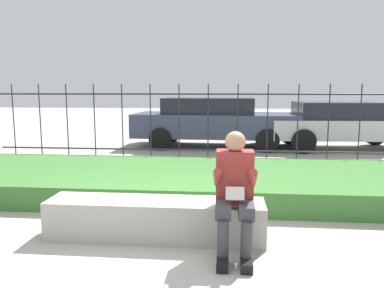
{
  "coord_description": "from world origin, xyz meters",
  "views": [
    {
      "loc": [
        0.73,
        -3.95,
        1.64
      ],
      "look_at": [
        0.27,
        0.79,
        0.95
      ],
      "focal_mm": 35.0,
      "sensor_mm": 36.0,
      "label": 1
    }
  ],
  "objects_px": {
    "person_seated_reader": "(235,188)",
    "car_parked_right": "(341,124)",
    "stone_bench": "(156,221)",
    "car_parked_center": "(214,121)"
  },
  "relations": [
    {
      "from": "person_seated_reader",
      "to": "car_parked_right",
      "type": "height_order",
      "value": "car_parked_right"
    },
    {
      "from": "stone_bench",
      "to": "person_seated_reader",
      "type": "xyz_separation_m",
      "value": [
        0.87,
        -0.28,
        0.48
      ]
    },
    {
      "from": "car_parked_center",
      "to": "person_seated_reader",
      "type": "bearing_deg",
      "value": -84.15
    },
    {
      "from": "person_seated_reader",
      "to": "car_parked_center",
      "type": "relative_size",
      "value": 0.26
    },
    {
      "from": "stone_bench",
      "to": "car_parked_right",
      "type": "height_order",
      "value": "car_parked_right"
    },
    {
      "from": "stone_bench",
      "to": "car_parked_right",
      "type": "xyz_separation_m",
      "value": [
        3.94,
        6.81,
        0.52
      ]
    },
    {
      "from": "stone_bench",
      "to": "car_parked_center",
      "type": "relative_size",
      "value": 0.51
    },
    {
      "from": "person_seated_reader",
      "to": "car_parked_right",
      "type": "bearing_deg",
      "value": 66.58
    },
    {
      "from": "person_seated_reader",
      "to": "car_parked_center",
      "type": "distance_m",
      "value": 7.23
    },
    {
      "from": "stone_bench",
      "to": "person_seated_reader",
      "type": "height_order",
      "value": "person_seated_reader"
    }
  ]
}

